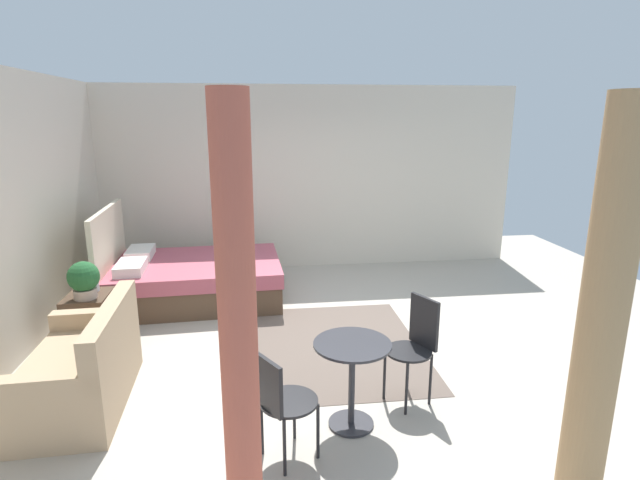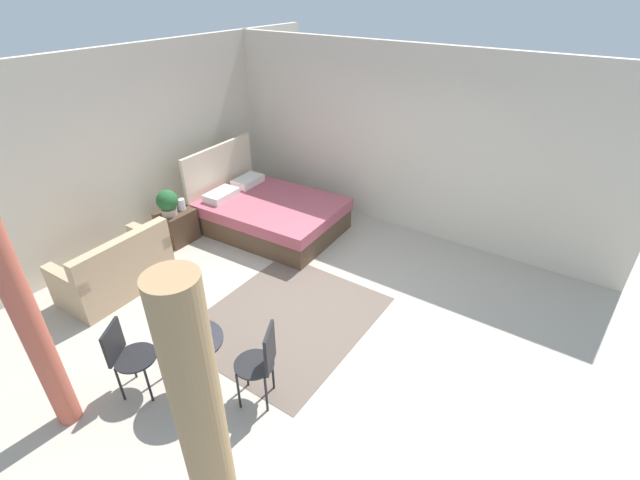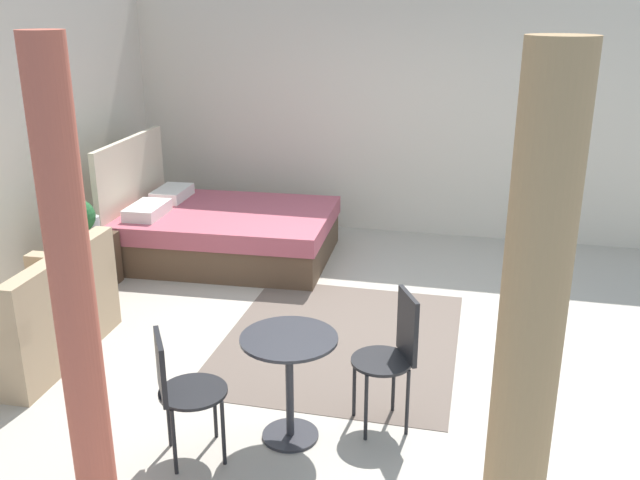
% 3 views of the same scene
% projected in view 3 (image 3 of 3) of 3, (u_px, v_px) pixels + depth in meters
% --- Properties ---
extents(ground_plane, '(8.50, 9.50, 0.02)m').
position_uv_depth(ground_plane, '(359.00, 331.00, 5.81)').
color(ground_plane, '#B2A899').
extents(wall_right, '(0.12, 6.50, 2.83)m').
position_uv_depth(wall_right, '(405.00, 112.00, 7.87)').
color(wall_right, beige).
rests_on(wall_right, ground).
extents(area_rug, '(2.18, 1.85, 0.01)m').
position_uv_depth(area_rug, '(341.00, 340.00, 5.62)').
color(area_rug, '#66564C').
rests_on(area_rug, ground).
extents(bed, '(1.67, 2.24, 1.25)m').
position_uv_depth(bed, '(222.00, 231.00, 7.35)').
color(bed, brown).
rests_on(bed, ground).
extents(couch, '(1.38, 0.81, 0.86)m').
position_uv_depth(couch, '(36.00, 321.00, 5.28)').
color(couch, tan).
rests_on(couch, ground).
extents(nightstand, '(0.51, 0.44, 0.51)m').
position_uv_depth(nightstand, '(87.00, 263.00, 6.56)').
color(nightstand, '#473323').
rests_on(nightstand, ground).
extents(potted_plant, '(0.32, 0.32, 0.40)m').
position_uv_depth(potted_plant, '(78.00, 219.00, 6.31)').
color(potted_plant, tan).
rests_on(potted_plant, nightstand).
extents(vase, '(0.12, 0.12, 0.17)m').
position_uv_depth(vase, '(93.00, 225.00, 6.55)').
color(vase, silver).
rests_on(vase, nightstand).
extents(balcony_table, '(0.59, 0.59, 0.70)m').
position_uv_depth(balcony_table, '(289.00, 369.00, 4.22)').
color(balcony_table, '#2D2D33').
rests_on(balcony_table, ground).
extents(cafe_chair_near_window, '(0.56, 0.56, 0.82)m').
position_uv_depth(cafe_chair_near_window, '(179.00, 385.00, 4.02)').
color(cafe_chair_near_window, black).
rests_on(cafe_chair_near_window, ground).
extents(cafe_chair_near_couch, '(0.52, 0.52, 0.91)m').
position_uv_depth(cafe_chair_near_couch, '(394.00, 348.00, 4.34)').
color(cafe_chair_near_couch, black).
rests_on(cafe_chair_near_couch, ground).
extents(curtain_left, '(0.27, 0.27, 2.49)m').
position_uv_depth(curtain_left, '(528.00, 350.00, 2.85)').
color(curtain_left, tan).
rests_on(curtain_left, ground).
extents(curtain_right, '(0.21, 0.21, 2.49)m').
position_uv_depth(curtain_right, '(74.00, 302.00, 3.31)').
color(curtain_right, '#C15B47').
rests_on(curtain_right, ground).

